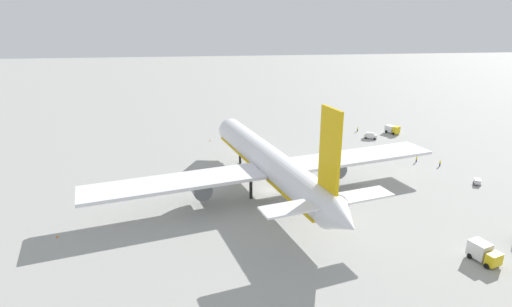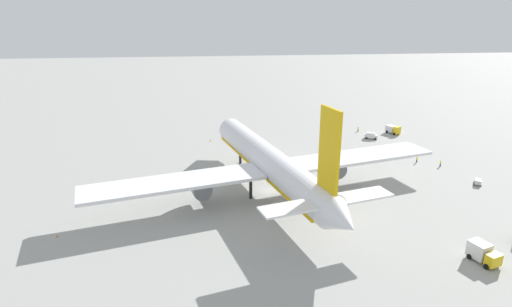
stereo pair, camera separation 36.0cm
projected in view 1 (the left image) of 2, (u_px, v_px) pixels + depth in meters
The scene contains 12 objects.
ground_plane at pixel (268, 190), 97.37m from camera, with size 600.00×600.00×0.00m, color #9E9E99.
airliner at pixel (271, 163), 93.92m from camera, with size 66.35×80.67×24.75m.
service_truck_0 at pixel (483, 252), 69.40m from camera, with size 5.56×3.93×3.12m.
service_truck_3 at pixel (392, 129), 141.43m from camera, with size 5.30×4.12×2.78m.
service_van at pixel (370, 135), 136.06m from camera, with size 3.35×4.50×1.97m.
baggage_cart_0 at pixel (477, 182), 100.36m from camera, with size 2.95×2.36×1.30m.
ground_worker_1 at pixel (417, 159), 115.00m from camera, with size 0.44×0.44×1.69m.
ground_worker_2 at pixel (440, 163), 111.96m from camera, with size 0.55×0.55×1.71m.
ground_worker_4 at pixel (389, 151), 121.73m from camera, with size 0.49×0.49×1.61m.
ground_worker_5 at pixel (358, 129), 143.94m from camera, with size 0.43×0.43×1.64m.
traffic_cone_0 at pixel (210, 140), 133.64m from camera, with size 0.36×0.36×0.55m, color orange.
traffic_cone_1 at pixel (57, 236), 76.98m from camera, with size 0.36×0.36×0.55m, color orange.
Camera 1 is at (-88.36, 13.77, 39.52)m, focal length 29.56 mm.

